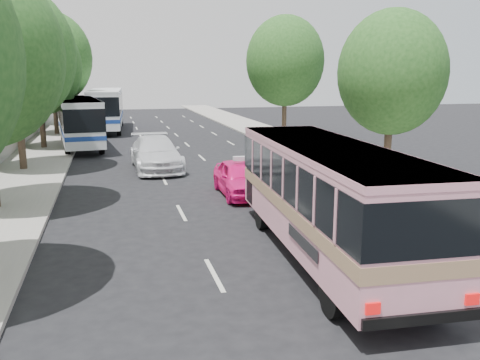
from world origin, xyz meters
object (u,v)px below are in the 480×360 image
object	(u,v)px
white_pickup	(156,153)
pink_taxi	(240,178)
pink_bus	(327,189)
tour_coach_rear	(106,106)
tour_coach_front	(79,118)

from	to	relation	value
white_pickup	pink_taxi	bearing A→B (deg)	-69.12
pink_bus	tour_coach_rear	world-z (taller)	tour_coach_rear
pink_taxi	tour_coach_front	distance (m)	18.03
pink_taxi	white_pickup	size ratio (longest dim) A/B	0.73
tour_coach_rear	pink_bus	bearing A→B (deg)	-77.74
white_pickup	tour_coach_rear	size ratio (longest dim) A/B	0.49
pink_bus	tour_coach_rear	size ratio (longest dim) A/B	0.82
tour_coach_front	white_pickup	bearing A→B (deg)	-72.69
pink_bus	tour_coach_front	world-z (taller)	tour_coach_front
pink_bus	pink_taxi	bearing A→B (deg)	96.49
pink_taxi	tour_coach_front	xyz separation A→B (m)	(-7.15, 16.50, 1.26)
pink_bus	white_pickup	distance (m)	14.87
tour_coach_front	pink_taxi	bearing A→B (deg)	-73.07
pink_bus	tour_coach_front	size ratio (longest dim) A/B	0.88
white_pickup	tour_coach_front	xyz separation A→B (m)	(-4.30, 9.74, 1.14)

